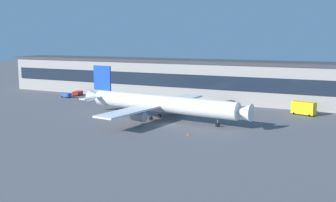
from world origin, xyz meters
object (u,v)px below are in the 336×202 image
airliner (159,104)px  follow_me_car (66,95)px  pushback_tractor (78,93)px  belt_loader (226,103)px  traffic_cone_0 (188,134)px  catering_truck (304,108)px

airliner → follow_me_car: bearing=157.6°
pushback_tractor → follow_me_car: bearing=-88.5°
belt_loader → traffic_cone_0: 44.75m
belt_loader → traffic_cone_0: belt_loader is taller
pushback_tractor → traffic_cone_0: size_ratio=7.37×
catering_truck → belt_loader: bearing=171.8°
pushback_tractor → traffic_cone_0: (70.39, -43.75, -0.69)m
airliner → follow_me_car: (-54.51, 22.45, -3.64)m
airliner → catering_truck: 45.22m
catering_truck → traffic_cone_0: size_ratio=10.72×
airliner → follow_me_car: size_ratio=11.84×
airliner → traffic_cone_0: bearing=-41.8°
catering_truck → pushback_tractor: catering_truck is taller
traffic_cone_0 → belt_loader: bearing=97.3°
pushback_tractor → traffic_cone_0: bearing=-31.9°
airliner → pushback_tractor: 62.37m
belt_loader → follow_me_car: 65.03m
airliner → belt_loader: 32.18m
airliner → pushback_tractor: airliner is taller
follow_me_car → traffic_cone_0: follow_me_car is taller
airliner → follow_me_car: airliner is taller
belt_loader → pushback_tractor: size_ratio=1.23×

